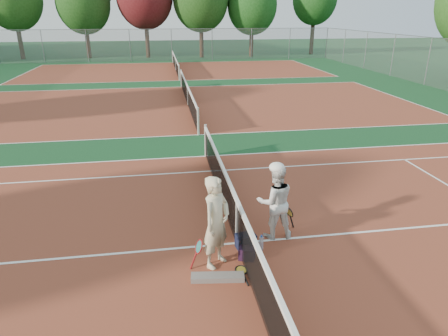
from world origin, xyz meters
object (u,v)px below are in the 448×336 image
object	(u,v)px
racket_black_held	(289,218)
sports_bag_purple	(247,254)
water_bottle	(261,243)
sports_bag_navy	(246,241)
net_main	(237,222)
player_b	(275,202)
player_a	(216,222)
racket_red	(199,254)
racket_spare	(241,270)

from	to	relation	value
racket_black_held	sports_bag_purple	size ratio (longest dim) A/B	1.87
sports_bag_purple	water_bottle	size ratio (longest dim) A/B	1.01
sports_bag_purple	sports_bag_navy	bearing A→B (deg)	80.88
racket_black_held	sports_bag_navy	distance (m)	1.23
water_bottle	net_main	bearing A→B (deg)	144.32
sports_bag_purple	water_bottle	bearing A→B (deg)	37.43
player_b	racket_black_held	distance (m)	0.68
player_a	sports_bag_navy	size ratio (longest dim) A/B	4.65
sports_bag_purple	net_main	bearing A→B (deg)	98.50
racket_black_held	sports_bag_purple	distance (m)	1.51
player_a	sports_bag_purple	bearing A→B (deg)	-41.70
racket_red	racket_black_held	bearing A→B (deg)	11.39
racket_black_held	player_b	bearing A→B (deg)	-0.47
racket_black_held	racket_spare	distance (m)	1.89
racket_black_held	sports_bag_navy	xyz separation A→B (m)	(-1.08, -0.56, -0.13)
sports_bag_purple	water_bottle	world-z (taller)	water_bottle
player_b	racket_black_held	size ratio (longest dim) A/B	2.86
player_a	player_b	size ratio (longest dim) A/B	1.11
racket_black_held	net_main	bearing A→B (deg)	-9.95
player_a	sports_bag_navy	bearing A→B (deg)	-12.75
player_a	racket_spare	size ratio (longest dim) A/B	3.02
net_main	racket_spare	xyz separation A→B (m)	(-0.09, -0.95, -0.49)
player_a	racket_red	bearing A→B (deg)	140.18
racket_spare	racket_red	bearing A→B (deg)	67.12
racket_spare	water_bottle	xyz separation A→B (m)	(0.54, 0.63, 0.14)
player_b	racket_spare	bearing A→B (deg)	50.70
racket_spare	water_bottle	bearing A→B (deg)	-44.73
net_main	sports_bag_purple	size ratio (longest dim) A/B	36.18
racket_spare	water_bottle	size ratio (longest dim) A/B	2.00
sports_bag_purple	water_bottle	distance (m)	0.45
water_bottle	sports_bag_navy	bearing A→B (deg)	156.34
racket_red	player_b	bearing A→B (deg)	11.55
player_a	racket_red	world-z (taller)	player_a
racket_black_held	racket_spare	bearing A→B (deg)	18.12
racket_black_held	sports_bag_navy	world-z (taller)	racket_black_held
sports_bag_navy	water_bottle	distance (m)	0.32
racket_black_held	sports_bag_navy	bearing A→B (deg)	0.80
player_a	sports_bag_purple	xyz separation A→B (m)	(0.61, 0.06, -0.78)
water_bottle	racket_black_held	bearing A→B (deg)	41.26
net_main	sports_bag_navy	world-z (taller)	net_main
racket_red	sports_bag_purple	bearing A→B (deg)	-9.53
net_main	player_b	distance (m)	0.92
net_main	racket_red	distance (m)	1.12
player_a	racket_spare	distance (m)	1.03
player_b	water_bottle	world-z (taller)	player_b
net_main	player_a	distance (m)	0.92
sports_bag_navy	player_a	bearing A→B (deg)	-145.64
player_b	player_a	bearing A→B (deg)	31.82
racket_spare	water_bottle	world-z (taller)	water_bottle
player_a	sports_bag_navy	xyz separation A→B (m)	(0.67, 0.46, -0.75)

